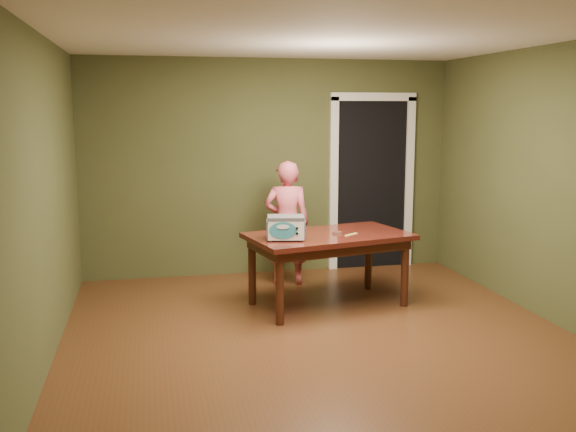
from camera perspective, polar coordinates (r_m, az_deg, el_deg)
The scene contains 8 objects.
floor at distance 5.71m, azimuth 3.18°, elevation -11.06°, with size 5.00×5.00×0.00m, color #4F2616.
room_shell at distance 5.35m, azimuth 3.35°, elevation 6.31°, with size 4.52×5.02×2.61m.
doorway at distance 8.44m, azimuth 6.74°, elevation 3.00°, with size 1.10×0.66×2.25m.
dining_table at distance 6.54m, azimuth 3.62°, elevation -2.45°, with size 1.76×1.22×0.75m.
toy_oven at distance 6.20m, azimuth -0.20°, elevation -0.97°, with size 0.41×0.31×0.23m.
baking_pan at distance 6.54m, azimuth 4.40°, elevation -1.47°, with size 0.10×0.10×0.02m.
spatula at distance 6.49m, azimuth 5.64°, elevation -1.64°, with size 0.18×0.03×0.01m, color #FFFA6E.
child at distance 7.33m, azimuth -0.10°, elevation -0.62°, with size 0.52×0.34×1.43m, color #E85F71.
Camera 1 is at (-1.44, -5.15, 2.00)m, focal length 40.00 mm.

